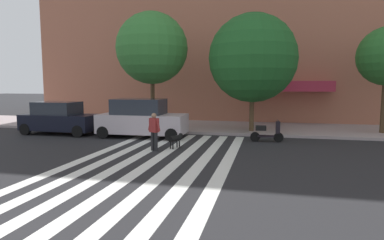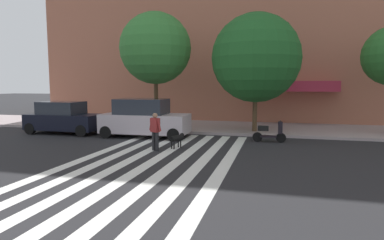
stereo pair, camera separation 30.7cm
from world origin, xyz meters
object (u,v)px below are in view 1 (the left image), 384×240
(parked_car_near_curb, at_px, (60,118))
(street_tree_nearest, at_px, (152,48))
(pedestrian_dog_walker, at_px, (154,130))
(parked_scooter, at_px, (267,132))
(parked_car_behind_first, at_px, (142,119))
(street_tree_middle, at_px, (253,58))
(dog_on_leash, at_px, (176,138))

(parked_car_near_curb, relative_size, street_tree_nearest, 0.61)
(pedestrian_dog_walker, bearing_deg, parked_scooter, 35.40)
(pedestrian_dog_walker, bearing_deg, parked_car_behind_first, 119.86)
(street_tree_middle, height_order, pedestrian_dog_walker, street_tree_middle)
(parked_car_near_curb, relative_size, street_tree_middle, 0.65)
(parked_car_behind_first, relative_size, pedestrian_dog_walker, 2.90)
(street_tree_nearest, xyz_separation_m, street_tree_middle, (6.20, -0.25, -0.74))
(parked_car_behind_first, xyz_separation_m, street_tree_middle, (5.77, 2.72, 3.36))
(parked_scooter, bearing_deg, parked_car_near_curb, -179.92)
(street_tree_nearest, bearing_deg, dog_on_leash, -60.78)
(parked_car_near_curb, xyz_separation_m, dog_on_leash, (7.74, -2.58, -0.46))
(parked_car_behind_first, relative_size, street_tree_middle, 0.70)
(parked_car_near_curb, xyz_separation_m, parked_scooter, (11.74, 0.02, -0.42))
(street_tree_middle, bearing_deg, parked_car_behind_first, -154.78)
(street_tree_nearest, relative_size, dog_on_leash, 7.26)
(parked_car_near_curb, bearing_deg, street_tree_middle, 14.06)
(parked_car_near_curb, relative_size, parked_car_behind_first, 0.92)
(parked_car_near_curb, relative_size, dog_on_leash, 4.40)
(parked_car_near_curb, bearing_deg, pedestrian_dog_walker, -25.59)
(pedestrian_dog_walker, bearing_deg, street_tree_middle, 57.64)
(parked_car_behind_first, distance_m, street_tree_nearest, 5.08)
(dog_on_leash, bearing_deg, pedestrian_dog_walker, -133.98)
(parked_car_near_curb, xyz_separation_m, street_tree_middle, (10.84, 2.71, 3.46))
(street_tree_nearest, xyz_separation_m, dog_on_leash, (3.10, -5.55, -4.66))
(street_tree_nearest, distance_m, street_tree_middle, 6.25)
(parked_car_behind_first, relative_size, dog_on_leash, 4.81)
(parked_car_near_curb, bearing_deg, street_tree_nearest, 32.61)
(street_tree_nearest, xyz_separation_m, pedestrian_dog_walker, (2.36, -6.32, -4.18))
(parked_scooter, relative_size, street_tree_middle, 0.24)
(street_tree_nearest, bearing_deg, parked_car_behind_first, -81.65)
(parked_car_near_curb, xyz_separation_m, parked_car_behind_first, (5.08, -0.00, 0.10))
(parked_scooter, height_order, pedestrian_dog_walker, pedestrian_dog_walker)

